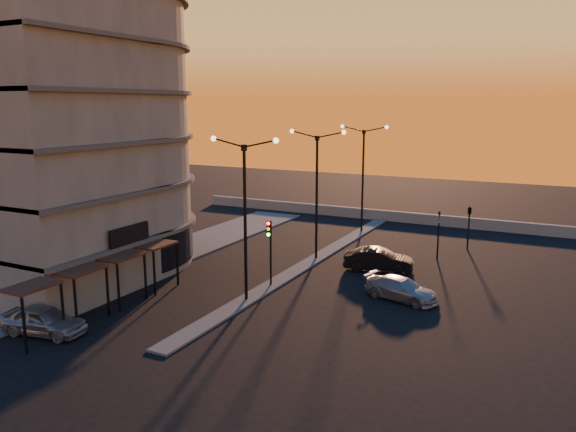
# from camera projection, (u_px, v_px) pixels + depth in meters

# --- Properties ---
(ground) EXTENTS (120.00, 120.00, 0.00)m
(ground) POSITION_uv_depth(u_px,v_px,m) (246.00, 301.00, 32.70)
(ground) COLOR black
(ground) RESTS_ON ground
(sidewalk_west) EXTENTS (5.00, 40.00, 0.12)m
(sidewalk_west) POSITION_uv_depth(u_px,v_px,m) (151.00, 261.00, 40.82)
(sidewalk_west) COLOR #4F4F4C
(sidewalk_west) RESTS_ON ground
(median) EXTENTS (1.20, 36.00, 0.12)m
(median) POSITION_uv_depth(u_px,v_px,m) (316.00, 258.00, 41.44)
(median) COLOR #4F4F4C
(median) RESTS_ON ground
(parapet) EXTENTS (44.00, 0.50, 1.00)m
(parapet) POSITION_uv_depth(u_px,v_px,m) (402.00, 217.00, 54.48)
(parapet) COLOR gray
(parapet) RESTS_ON ground
(building) EXTENTS (14.35, 17.08, 25.00)m
(building) POSITION_uv_depth(u_px,v_px,m) (60.00, 94.00, 36.57)
(building) COLOR #625E57
(building) RESTS_ON ground
(streetlamp_near) EXTENTS (4.32, 0.32, 9.51)m
(streetlamp_near) POSITION_uv_depth(u_px,v_px,m) (245.00, 207.00, 31.60)
(streetlamp_near) COLOR black
(streetlamp_near) RESTS_ON ground
(streetlamp_mid) EXTENTS (4.32, 0.32, 9.51)m
(streetlamp_mid) POSITION_uv_depth(u_px,v_px,m) (317.00, 184.00, 40.35)
(streetlamp_mid) COLOR black
(streetlamp_mid) RESTS_ON ground
(streetlamp_far) EXTENTS (4.32, 0.32, 9.51)m
(streetlamp_far) POSITION_uv_depth(u_px,v_px,m) (363.00, 170.00, 49.11)
(streetlamp_far) COLOR black
(streetlamp_far) RESTS_ON ground
(traffic_light_main) EXTENTS (0.28, 0.44, 4.25)m
(traffic_light_main) POSITION_uv_depth(u_px,v_px,m) (270.00, 242.00, 34.64)
(traffic_light_main) COLOR black
(traffic_light_main) RESTS_ON ground
(signal_east_a) EXTENTS (0.13, 0.16, 3.60)m
(signal_east_a) POSITION_uv_depth(u_px,v_px,m) (438.00, 234.00, 41.04)
(signal_east_a) COLOR black
(signal_east_a) RESTS_ON ground
(signal_east_b) EXTENTS (0.42, 1.99, 3.60)m
(signal_east_b) POSITION_uv_depth(u_px,v_px,m) (470.00, 211.00, 43.65)
(signal_east_b) COLOR black
(signal_east_b) RESTS_ON ground
(car_hatchback) EXTENTS (4.52, 2.43, 1.46)m
(car_hatchback) POSITION_uv_depth(u_px,v_px,m) (44.00, 320.00, 27.84)
(car_hatchback) COLOR #919398
(car_hatchback) RESTS_ON ground
(car_sedan) EXTENTS (4.93, 2.61, 1.54)m
(car_sedan) POSITION_uv_depth(u_px,v_px,m) (379.00, 260.00, 38.47)
(car_sedan) COLOR black
(car_sedan) RESTS_ON ground
(car_wagon) EXTENTS (4.76, 2.83, 1.29)m
(car_wagon) POSITION_uv_depth(u_px,v_px,m) (402.00, 289.00, 32.82)
(car_wagon) COLOR #94989B
(car_wagon) RESTS_ON ground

